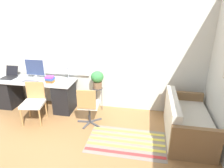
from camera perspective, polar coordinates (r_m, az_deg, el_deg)
ground_plane at (r=4.86m, az=-16.05°, el=-8.79°), size 14.00×14.00×0.00m
wall_back_with_window at (r=4.99m, az=-14.14°, el=8.96°), size 9.00×0.12×2.70m
wall_right_with_picture at (r=4.06m, az=29.10°, el=3.94°), size 0.08×9.00×2.70m
desk at (r=5.21m, az=-20.85°, el=-2.41°), size 1.96×0.64×0.74m
laptop at (r=5.49m, az=-27.16°, el=2.26°), size 0.32×0.34×0.26m
monitor at (r=5.15m, az=-21.14°, el=4.20°), size 0.49×0.18×0.47m
keyboard at (r=4.99m, az=-22.27°, el=0.68°), size 0.36×0.13×0.02m
mouse at (r=4.83m, az=-19.64°, el=0.46°), size 0.04×0.06×0.03m
desk_lamp at (r=4.73m, az=-12.47°, el=3.94°), size 0.16×0.16×0.37m
book_stack at (r=4.77m, az=-17.32°, el=1.31°), size 0.20×0.18×0.15m
desk_chair_wooden at (r=4.64m, az=-21.46°, el=-4.60°), size 0.51×0.51×0.84m
office_chair_swivel at (r=4.19m, az=-6.74°, el=-6.00°), size 0.52×0.54×0.86m
couch_loveseat at (r=4.17m, az=20.33°, el=-10.40°), size 0.79×1.48×0.78m
plant_stand at (r=4.75m, az=-4.12°, el=-1.96°), size 0.24×0.24×0.57m
potted_plant at (r=4.63m, az=-4.23°, el=1.55°), size 0.30×0.30×0.41m
floor_rug_striped at (r=3.92m, az=4.12°, el=-16.11°), size 1.46×0.87×0.01m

